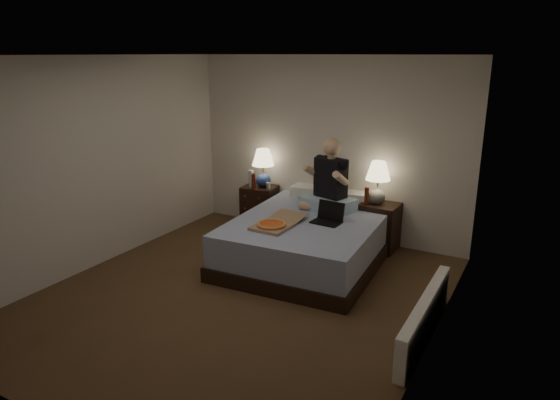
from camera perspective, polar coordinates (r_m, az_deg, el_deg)
The scene contains 19 objects.
floor at distance 5.49m, azimuth -4.66°, elevation -10.89°, with size 4.00×4.50×0.00m, color brown.
ceiling at distance 4.88m, azimuth -5.37°, elevation 16.17°, with size 4.00×4.50×0.00m, color white.
wall_back at distance 6.98m, azimuth 5.44°, elevation 5.91°, with size 4.00×2.50×0.00m, color beige.
wall_front at distance 3.52m, azimuth -26.06°, elevation -6.48°, with size 4.00×2.50×0.00m, color beige.
wall_left at distance 6.36m, azimuth -20.14°, elevation 3.94°, with size 4.50×2.50×0.00m, color beige.
wall_right at distance 4.29m, azimuth 17.74°, elevation -1.55°, with size 4.50×2.50×0.00m, color beige.
bed at distance 6.28m, azimuth 3.43°, elevation -4.46°, with size 1.68×2.24×0.56m, color #536BA7.
nightstand_left at distance 7.46m, azimuth -2.27°, elevation -0.74°, with size 0.48×0.43×0.63m, color black.
nightstand_right at distance 6.74m, azimuth 11.25°, elevation -2.98°, with size 0.48×0.43×0.62m, color black.
lamp_left at distance 7.29m, azimuth -1.95°, elevation 3.67°, with size 0.32×0.32×0.56m, color navy, non-canonical shape.
lamp_right at distance 6.59m, azimuth 11.10°, elevation 1.95°, with size 0.32×0.32×0.56m, color gray, non-canonical shape.
water_bottle at distance 7.31m, azimuth -3.32°, elevation 2.45°, with size 0.07×0.07×0.25m, color silver.
soda_can at distance 7.20m, azimuth -1.35°, elevation 1.63°, with size 0.07×0.07×0.10m, color beige.
beer_bottle_left at distance 7.18m, azimuth -3.05°, elevation 2.10°, with size 0.06×0.06×0.23m, color #50180B.
beer_bottle_right at distance 6.55m, azimuth 9.87°, elevation 0.44°, with size 0.06×0.06×0.23m, color #52190B.
person at distance 6.40m, azimuth 5.54°, elevation 2.88°, with size 0.66×0.52×0.93m, color black, non-canonical shape.
laptop at distance 5.97m, azimuth 5.34°, elevation -1.55°, with size 0.34×0.28×0.24m, color black, non-canonical shape.
pizza_box at distance 5.79m, azimuth -0.99°, elevation -2.91°, with size 0.40×0.76×0.08m, color tan, non-canonical shape.
radiator at distance 4.86m, azimuth 16.20°, elevation -12.79°, with size 0.10×1.60×0.40m, color white.
Camera 1 is at (2.75, -4.03, 2.52)m, focal length 32.00 mm.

